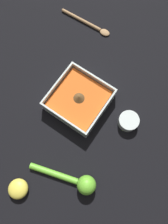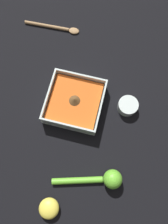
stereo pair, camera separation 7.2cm
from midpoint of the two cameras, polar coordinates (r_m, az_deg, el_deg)
The scene contains 6 objects.
ground_plane at distance 0.77m, azimuth 2.74°, elevation 2.86°, with size 4.00×4.00×0.00m, color black.
square_dish at distance 0.74m, azimuth 1.46°, elevation 2.69°, with size 0.18×0.18×0.06m.
spice_bowl at distance 0.75m, azimuth 14.20°, elevation -2.83°, with size 0.07×0.07×0.03m.
lemon_squeezer at distance 0.70m, azimuth 1.66°, elevation -18.41°, with size 0.09×0.21×0.06m.
lemon_half at distance 0.73m, azimuth -14.19°, elevation -19.27°, with size 0.06×0.06×0.03m.
wooden_spoon at distance 0.92m, azimuth 3.53°, elevation 21.74°, with size 0.03×0.22×0.01m.
Camera 1 is at (-0.21, -0.15, 0.72)m, focal length 35.00 mm.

